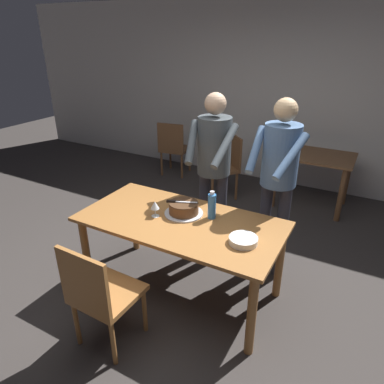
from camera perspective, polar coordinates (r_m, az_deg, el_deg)
The scene contains 14 objects.
ground_plane at distance 3.39m, azimuth -1.72°, elevation -15.70°, with size 14.00×14.00×0.00m, color #383330.
back_wall at distance 5.52m, azimuth 15.01°, elevation 15.08°, with size 10.00×0.12×2.70m, color silver.
main_dining_table at distance 3.02m, azimuth -1.88°, elevation -6.32°, with size 1.74×0.87×0.75m.
cake_on_platter at distance 3.04m, azimuth -1.36°, elevation -2.73°, with size 0.34×0.34×0.11m.
cake_knife at distance 3.02m, azimuth -2.73°, elevation -1.57°, with size 0.26×0.12×0.02m.
plate_stack at distance 2.67m, azimuth 8.43°, elevation -7.84°, with size 0.22×0.22×0.05m.
wine_glass_near at distance 2.99m, azimuth -6.11°, elevation -2.24°, with size 0.08×0.08×0.14m.
water_bottle at distance 2.95m, azimuth 3.28°, elevation -2.28°, with size 0.07×0.07×0.25m.
person_cutting_cake at distance 3.35m, azimuth 3.56°, elevation 5.07°, with size 0.46×0.57×1.72m.
person_standing_beside at distance 3.18m, azimuth 14.02°, elevation 3.27°, with size 0.46×0.57×1.72m.
chair_near_side at distance 2.69m, azimuth -14.85°, elevation -15.76°, with size 0.45×0.45×0.90m.
background_table at distance 4.92m, azimuth 19.24°, elevation 4.05°, with size 1.00×0.70×0.74m.
background_chair_0 at distance 5.77m, azimuth -3.02°, elevation 7.46°, with size 0.50×0.50×0.90m.
background_chair_1 at distance 4.99m, azimuth 5.52°, elevation 4.61°, with size 0.62×0.62×0.90m.
Camera 1 is at (1.33, -2.22, 2.20)m, focal length 32.48 mm.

